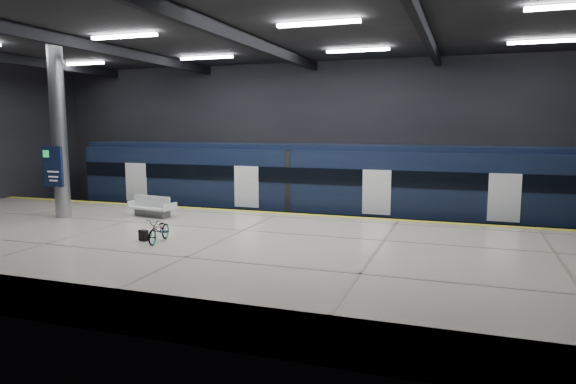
% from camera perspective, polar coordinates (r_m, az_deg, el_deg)
% --- Properties ---
extents(ground, '(30.00, 30.00, 0.00)m').
position_cam_1_polar(ground, '(19.56, -3.74, -6.84)').
color(ground, black).
rests_on(ground, ground).
extents(room_shell, '(30.10, 16.10, 8.05)m').
position_cam_1_polar(room_shell, '(18.98, -3.89, 10.14)').
color(room_shell, black).
rests_on(room_shell, ground).
extents(platform, '(30.00, 11.00, 1.10)m').
position_cam_1_polar(platform, '(17.22, -7.01, -6.97)').
color(platform, beige).
rests_on(platform, ground).
extents(safety_strip, '(30.00, 0.40, 0.01)m').
position_cam_1_polar(safety_strip, '(21.84, -0.96, -2.35)').
color(safety_strip, gold).
rests_on(safety_strip, platform).
extents(rails, '(30.00, 1.52, 0.16)m').
position_cam_1_polar(rails, '(24.58, 1.25, -3.68)').
color(rails, gray).
rests_on(rails, ground).
extents(train, '(29.40, 2.84, 3.79)m').
position_cam_1_polar(train, '(23.59, 7.49, 0.65)').
color(train, black).
rests_on(train, ground).
extents(bench, '(2.06, 1.11, 0.86)m').
position_cam_1_polar(bench, '(21.72, -14.86, -1.86)').
color(bench, '#595B60').
rests_on(bench, platform).
extents(bicycle, '(0.75, 1.56, 0.78)m').
position_cam_1_polar(bicycle, '(16.93, -14.11, -4.12)').
color(bicycle, '#99999E').
rests_on(bicycle, platform).
extents(pannier_bag, '(0.34, 0.27, 0.35)m').
position_cam_1_polar(pannier_bag, '(17.31, -15.76, -4.66)').
color(pannier_bag, black).
rests_on(pannier_bag, platform).
extents(info_column, '(0.90, 0.78, 6.90)m').
position_cam_1_polar(info_column, '(22.52, -24.14, 5.88)').
color(info_column, '#9EA0A5').
rests_on(info_column, platform).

